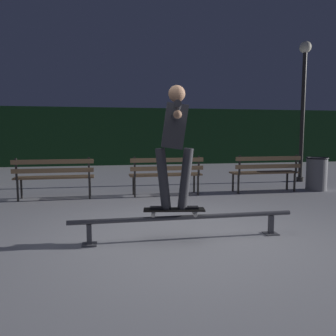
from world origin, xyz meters
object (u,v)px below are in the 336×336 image
(park_bench_leftmost, at_px, (54,174))
(grind_rail, at_px, (185,220))
(park_bench_right_center, at_px, (266,169))
(skateboard, at_px, (174,210))
(skateboarder, at_px, (175,137))
(park_bench_left_center, at_px, (166,172))
(lamp_post_right, at_px, (303,94))
(trash_can, at_px, (317,173))

(park_bench_leftmost, bearing_deg, grind_rail, -56.17)
(park_bench_right_center, bearing_deg, park_bench_leftmost, 180.00)
(grind_rail, height_order, park_bench_right_center, park_bench_right_center)
(skateboard, xyz_separation_m, skateboarder, (0.00, -0.00, 0.94))
(grind_rail, distance_m, park_bench_left_center, 3.07)
(skateboard, xyz_separation_m, lamp_post_right, (4.63, 4.52, 2.09))
(grind_rail, height_order, park_bench_left_center, park_bench_left_center)
(skateboard, xyz_separation_m, park_bench_left_center, (0.45, 3.04, 0.15))
(trash_can, bearing_deg, park_bench_left_center, -179.38)
(park_bench_left_center, relative_size, lamp_post_right, 0.41)
(skateboarder, relative_size, lamp_post_right, 0.40)
(grind_rail, height_order, trash_can, trash_can)
(grind_rail, xyz_separation_m, skateboarder, (-0.14, -0.00, 1.08))
(skateboard, bearing_deg, trash_can, 36.59)
(grind_rail, bearing_deg, skateboarder, -179.81)
(grind_rail, height_order, park_bench_leftmost, park_bench_leftmost)
(trash_can, bearing_deg, park_bench_leftmost, -179.62)
(grind_rail, xyz_separation_m, lamp_post_right, (4.49, 4.52, 2.23))
(lamp_post_right, bearing_deg, park_bench_right_center, -141.08)
(trash_can, bearing_deg, skateboarder, -143.39)
(grind_rail, bearing_deg, park_bench_right_center, 48.79)
(grind_rail, relative_size, skateboard, 3.68)
(lamp_post_right, distance_m, trash_can, 2.56)
(skateboard, distance_m, park_bench_right_center, 4.14)
(park_bench_left_center, bearing_deg, grind_rail, -95.87)
(grind_rail, xyz_separation_m, park_bench_left_center, (0.31, 3.04, 0.29))
(grind_rail, xyz_separation_m, trash_can, (4.01, 3.08, 0.16))
(skateboarder, distance_m, trash_can, 5.25)
(skateboarder, distance_m, park_bench_leftmost, 3.68)
(skateboard, distance_m, park_bench_left_center, 3.08)
(skateboarder, bearing_deg, park_bench_right_center, 47.36)
(skateboarder, xyz_separation_m, park_bench_right_center, (2.80, 3.05, -0.79))
(park_bench_left_center, xyz_separation_m, park_bench_right_center, (2.35, 0.00, 0.00))
(park_bench_right_center, bearing_deg, lamp_post_right, 38.92)
(park_bench_left_center, bearing_deg, lamp_post_right, 19.41)
(park_bench_leftmost, xyz_separation_m, lamp_post_right, (6.53, 1.47, 1.94))
(skateboard, height_order, park_bench_leftmost, park_bench_leftmost)
(grind_rail, distance_m, lamp_post_right, 6.75)
(grind_rail, height_order, skateboard, skateboard)
(lamp_post_right, bearing_deg, trash_can, -108.31)
(park_bench_leftmost, bearing_deg, park_bench_right_center, 0.00)
(skateboarder, height_order, lamp_post_right, lamp_post_right)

